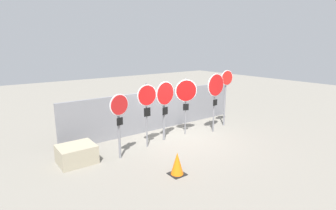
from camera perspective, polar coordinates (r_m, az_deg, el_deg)
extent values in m
plane|color=gray|center=(10.28, 2.69, -7.34)|extent=(40.00, 40.00, 0.00)
cube|color=slate|center=(11.20, -2.24, -1.12)|extent=(8.28, 0.12, 1.68)
cylinder|color=slate|center=(8.40, -10.63, -4.82)|extent=(0.08, 0.08, 2.06)
cylinder|color=white|center=(8.16, -10.60, 0.03)|extent=(0.67, 0.13, 0.68)
cylinder|color=red|center=(8.14, -10.52, 0.01)|extent=(0.61, 0.12, 0.62)
cube|color=black|center=(8.29, -10.44, -3.55)|extent=(0.22, 0.06, 0.24)
cylinder|color=slate|center=(9.17, -4.69, -2.31)|extent=(0.05, 0.05, 2.31)
cylinder|color=white|center=(8.96, -4.61, 2.12)|extent=(0.74, 0.05, 0.74)
cylinder|color=red|center=(8.94, -4.55, 2.10)|extent=(0.68, 0.04, 0.68)
cube|color=black|center=(9.09, -4.54, -1.54)|extent=(0.25, 0.03, 0.30)
cylinder|color=slate|center=(9.86, -0.90, -2.14)|extent=(0.09, 0.09, 1.99)
cylinder|color=white|center=(9.63, -0.63, 2.54)|extent=(0.87, 0.16, 0.88)
cylinder|color=red|center=(9.62, -0.56, 2.52)|extent=(0.81, 0.15, 0.82)
cube|color=black|center=(9.77, -0.62, -1.31)|extent=(0.26, 0.06, 0.28)
cylinder|color=slate|center=(10.50, 3.83, -0.41)|extent=(0.05, 0.05, 2.28)
cylinder|color=white|center=(10.32, 3.97, 3.14)|extent=(0.82, 0.36, 0.88)
cylinder|color=#AD0F0F|center=(10.30, 4.00, 3.13)|extent=(0.77, 0.34, 0.82)
cube|color=black|center=(10.45, 3.91, -0.44)|extent=(0.23, 0.11, 0.27)
cylinder|color=slate|center=(10.92, 10.00, 0.37)|extent=(0.06, 0.06, 2.44)
cylinder|color=white|center=(10.75, 10.37, 4.29)|extent=(0.92, 0.06, 0.92)
cylinder|color=red|center=(10.74, 10.45, 4.28)|extent=(0.86, 0.06, 0.86)
cube|color=black|center=(10.88, 10.22, 0.54)|extent=(0.23, 0.03, 0.25)
cylinder|color=slate|center=(11.88, 12.28, 1.37)|extent=(0.07, 0.07, 2.47)
cylinder|color=white|center=(11.69, 12.71, 5.80)|extent=(0.66, 0.08, 0.66)
cylinder|color=red|center=(11.68, 12.77, 5.79)|extent=(0.60, 0.07, 0.60)
cube|color=black|center=(7.64, 2.00, -14.78)|extent=(0.43, 0.43, 0.02)
cone|color=orange|center=(7.49, 2.02, -12.55)|extent=(0.36, 0.36, 0.64)
cube|color=#9E937A|center=(8.67, -19.27, -10.04)|extent=(1.08, 0.93, 0.56)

